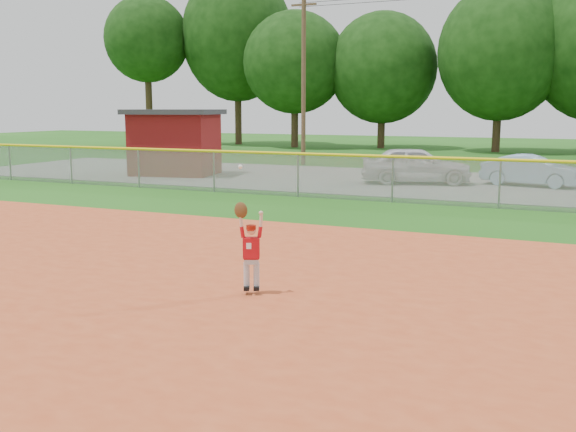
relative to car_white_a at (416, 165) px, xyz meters
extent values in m
plane|color=#1E5714|center=(0.41, -15.39, -0.78)|extent=(120.00, 120.00, 0.00)
cube|color=#BC4721|center=(0.41, -18.39, -0.76)|extent=(24.00, 16.00, 0.04)
cube|color=slate|center=(0.41, 0.61, -0.76)|extent=(44.00, 10.00, 0.03)
imported|color=silver|center=(0.00, 0.00, 0.00)|extent=(4.72, 2.99, 1.50)
imported|color=#8FB6D5|center=(4.31, 0.97, -0.14)|extent=(3.86, 1.95, 1.21)
cube|color=#630E0E|center=(-10.91, -0.82, 0.61)|extent=(3.97, 3.25, 2.77)
cube|color=#333338|center=(-10.91, -0.82, 2.10)|extent=(4.48, 3.77, 0.22)
cube|color=gray|center=(0.41, -5.39, -0.03)|extent=(40.00, 0.03, 1.50)
cylinder|color=yellow|center=(0.41, -5.39, 0.72)|extent=(40.00, 0.10, 0.10)
cylinder|color=gray|center=(-16.26, -5.39, -0.03)|extent=(0.06, 0.06, 1.50)
cylinder|color=gray|center=(-12.93, -5.39, -0.03)|extent=(0.06, 0.06, 1.50)
cylinder|color=gray|center=(-9.59, -5.39, -0.03)|extent=(0.06, 0.06, 1.50)
cylinder|color=gray|center=(-6.26, -5.39, -0.03)|extent=(0.06, 0.06, 1.50)
cylinder|color=gray|center=(-2.93, -5.39, -0.03)|extent=(0.06, 0.06, 1.50)
cylinder|color=gray|center=(0.41, -5.39, -0.03)|extent=(0.06, 0.06, 1.50)
cylinder|color=gray|center=(3.74, -5.39, -0.03)|extent=(0.06, 0.06, 1.50)
cylinder|color=#4C3823|center=(-7.59, 6.61, 3.72)|extent=(0.24, 0.24, 9.00)
cube|color=#4C3823|center=(-7.59, 6.61, 7.62)|extent=(1.40, 0.10, 0.10)
cylinder|color=#422D1C|center=(-26.84, 19.63, 2.16)|extent=(0.56, 0.56, 5.87)
ellipsoid|color=#193F0F|center=(-26.84, 19.63, 7.89)|extent=(6.95, 6.95, 7.05)
cylinder|color=#422D1C|center=(-20.20, 23.02, 2.27)|extent=(0.56, 0.56, 6.10)
ellipsoid|color=#193F0F|center=(-20.20, 23.02, 8.23)|extent=(9.19, 9.19, 10.85)
cylinder|color=#422D1C|center=(-14.22, 21.14, 1.44)|extent=(0.56, 0.56, 4.43)
ellipsoid|color=#193F0F|center=(-14.22, 21.14, 5.77)|extent=(8.01, 8.01, 7.88)
cylinder|color=#422D1C|center=(-7.67, 22.78, 1.28)|extent=(0.56, 0.56, 4.11)
ellipsoid|color=#193F0F|center=(-7.67, 22.78, 5.29)|extent=(8.19, 8.19, 8.39)
cylinder|color=#422D1C|center=(0.94, 21.75, 1.54)|extent=(0.56, 0.56, 4.64)
ellipsoid|color=#193F0F|center=(0.94, 21.75, 6.08)|extent=(8.57, 8.57, 9.43)
cylinder|color=silver|center=(0.87, -16.73, -0.44)|extent=(0.13, 0.13, 0.45)
cylinder|color=silver|center=(1.02, -16.67, -0.44)|extent=(0.13, 0.13, 0.45)
cube|color=black|center=(0.88, -16.75, -0.63)|extent=(0.15, 0.20, 0.06)
cube|color=black|center=(1.03, -16.69, -0.63)|extent=(0.15, 0.20, 0.06)
cube|color=silver|center=(0.95, -16.70, -0.19)|extent=(0.26, 0.21, 0.09)
cube|color=maroon|center=(0.95, -16.70, -0.14)|extent=(0.27, 0.22, 0.04)
cube|color=#B80D15|center=(0.95, -16.70, 0.03)|extent=(0.30, 0.24, 0.34)
cube|color=white|center=(0.94, -16.78, 0.08)|extent=(0.08, 0.04, 0.10)
sphere|color=beige|center=(0.95, -16.70, 0.32)|extent=(0.20, 0.20, 0.15)
cylinder|color=maroon|center=(0.95, -16.70, 0.37)|extent=(0.20, 0.20, 0.07)
cube|color=maroon|center=(0.98, -16.77, 0.34)|extent=(0.14, 0.13, 0.01)
cylinder|color=#B80D15|center=(0.82, -16.75, 0.29)|extent=(0.10, 0.09, 0.19)
cylinder|color=beige|center=(0.80, -16.76, 0.48)|extent=(0.08, 0.08, 0.20)
ellipsoid|color=#4C2D14|center=(0.80, -16.76, 0.65)|extent=(0.25, 0.19, 0.27)
sphere|color=white|center=(0.80, -16.76, 1.35)|extent=(0.09, 0.09, 0.07)
cylinder|color=#B80D15|center=(1.08, -16.64, 0.29)|extent=(0.10, 0.09, 0.19)
cylinder|color=beige|center=(1.09, -16.63, 0.48)|extent=(0.08, 0.08, 0.20)
sphere|color=beige|center=(1.09, -16.63, 0.60)|extent=(0.09, 0.09, 0.07)
camera|label=1|loc=(5.53, -25.78, 2.26)|focal=40.00mm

